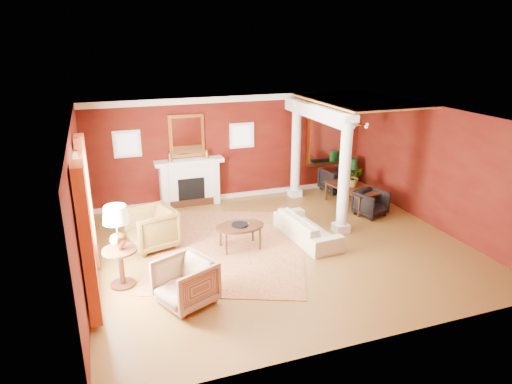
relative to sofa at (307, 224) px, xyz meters
name	(u,v)px	position (x,y,z in m)	size (l,w,h in m)	color
ground	(280,247)	(-0.75, -0.17, -0.38)	(8.00, 8.00, 0.00)	brown
room_shell	(281,159)	(-0.75, -0.17, 1.64)	(8.04, 7.04, 2.92)	#54190B
fireplace	(190,182)	(-2.05, 3.14, 0.27)	(1.85, 0.42, 1.29)	white
overmantel_mirror	(187,136)	(-2.05, 3.28, 1.52)	(0.95, 0.07, 1.15)	gold
flank_window_left	(127,144)	(-3.60, 3.29, 1.42)	(0.70, 0.07, 0.70)	white
flank_window_right	(242,135)	(-0.50, 3.29, 1.42)	(0.70, 0.07, 0.70)	white
left_window	(86,220)	(-4.64, -0.77, 1.04)	(0.21, 2.55, 2.60)	white
column_front	(344,174)	(0.95, 0.13, 1.05)	(0.36, 0.36, 2.80)	white
column_back	(296,148)	(0.95, 2.83, 1.05)	(0.36, 0.36, 2.80)	white
header_beam	(315,112)	(0.95, 1.73, 2.24)	(0.30, 3.20, 0.32)	white
amber_ceiling	(359,100)	(2.10, 1.58, 2.49)	(2.30, 3.40, 0.04)	gold
dining_mirror	(327,138)	(2.15, 3.28, 1.17)	(1.30, 0.07, 1.70)	gold
chandelier	(358,124)	(2.15, 1.63, 1.87)	(0.60, 0.62, 0.75)	#A26833
crown_trim	(233,99)	(-0.75, 3.29, 2.44)	(8.00, 0.08, 0.16)	white
base_trim	(234,195)	(-0.75, 3.29, -0.32)	(8.00, 0.08, 0.12)	white
rug	(231,247)	(-1.76, 0.18, -0.37)	(3.14, 4.19, 0.02)	maroon
sofa	(307,224)	(0.00, 0.00, 0.00)	(1.94, 0.57, 0.76)	beige
armchair_leopard	(152,226)	(-3.39, 0.78, 0.11)	(0.95, 0.89, 0.98)	black
armchair_stripe	(185,280)	(-3.14, -1.69, 0.07)	(0.88, 0.82, 0.90)	tan
coffee_table	(240,227)	(-1.59, 0.07, 0.12)	(1.08, 1.08, 0.54)	black
coffee_book	(241,220)	(-1.55, 0.10, 0.27)	(0.16, 0.02, 0.21)	black
side_table	(118,232)	(-4.14, -0.68, 0.70)	(0.64, 0.64, 1.59)	black
dining_table	(354,191)	(2.14, 1.54, 0.06)	(1.58, 0.56, 0.88)	black
dining_chair_near	(371,202)	(2.20, 0.80, -0.02)	(0.70, 0.65, 0.72)	black
dining_chair_far	(335,178)	(2.27, 2.83, 0.01)	(0.76, 0.72, 0.79)	black
green_urn	(351,177)	(2.75, 2.76, 0.01)	(0.42, 0.42, 1.01)	#143F19
potted_plant	(354,167)	(2.10, 1.58, 0.71)	(0.49, 0.54, 0.42)	#26591E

